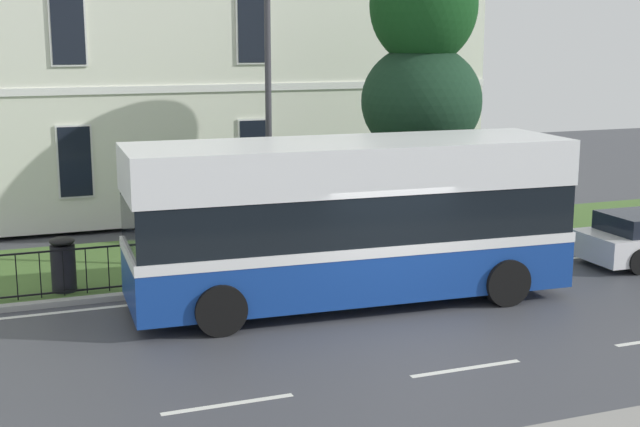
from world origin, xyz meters
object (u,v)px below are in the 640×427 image
(street_lamp_post, at_px, (268,75))
(evergreen_tree, at_px, (428,114))
(single_decker_bus, at_px, (350,219))
(litter_bin, at_px, (63,264))

(street_lamp_post, bearing_deg, evergreen_tree, 15.98)
(single_decker_bus, xyz_separation_m, street_lamp_post, (-0.85, 2.65, 2.75))
(single_decker_bus, height_order, street_lamp_post, street_lamp_post)
(evergreen_tree, relative_size, street_lamp_post, 0.98)
(evergreen_tree, relative_size, single_decker_bus, 0.84)
(evergreen_tree, height_order, street_lamp_post, street_lamp_post)
(litter_bin, bearing_deg, single_decker_bus, -24.33)
(evergreen_tree, height_order, single_decker_bus, evergreen_tree)
(single_decker_bus, relative_size, street_lamp_post, 1.17)
(single_decker_bus, bearing_deg, street_lamp_post, 110.60)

